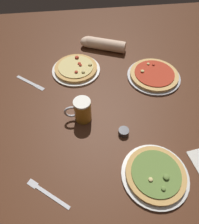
% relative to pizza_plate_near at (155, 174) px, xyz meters
% --- Properties ---
extents(ground_plane, '(2.40, 2.40, 0.03)m').
position_rel_pizza_plate_near_xyz_m(ground_plane, '(-0.19, 0.36, -0.03)').
color(ground_plane, '#4C2816').
extents(pizza_plate_near, '(0.29, 0.29, 0.05)m').
position_rel_pizza_plate_near_xyz_m(pizza_plate_near, '(0.00, 0.00, 0.00)').
color(pizza_plate_near, silver).
rests_on(pizza_plate_near, ground_plane).
extents(pizza_plate_far, '(0.33, 0.33, 0.05)m').
position_rel_pizza_plate_near_xyz_m(pizza_plate_far, '(0.18, 0.61, 0.00)').
color(pizza_plate_far, '#B2B2B7').
rests_on(pizza_plate_far, ground_plane).
extents(pizza_plate_side, '(0.31, 0.31, 0.05)m').
position_rel_pizza_plate_near_xyz_m(pizza_plate_side, '(-0.30, 0.73, 0.00)').
color(pizza_plate_side, silver).
rests_on(pizza_plate_side, ground_plane).
extents(beer_mug_dark, '(0.14, 0.09, 0.13)m').
position_rel_pizza_plate_near_xyz_m(beer_mug_dark, '(-0.28, 0.35, 0.05)').
color(beer_mug_dark, '#B27A23').
rests_on(beer_mug_dark, ground_plane).
extents(ramekin_sauce, '(0.05, 0.05, 0.03)m').
position_rel_pizza_plate_near_xyz_m(ramekin_sauce, '(-0.09, 0.23, -0.00)').
color(ramekin_sauce, '#333338').
rests_on(ramekin_sauce, ground_plane).
extents(fork_left, '(0.18, 0.14, 0.01)m').
position_rel_pizza_plate_near_xyz_m(fork_left, '(-0.46, -0.02, -0.01)').
color(fork_left, silver).
rests_on(fork_left, ground_plane).
extents(knife_right, '(0.18, 0.15, 0.01)m').
position_rel_pizza_plate_near_xyz_m(knife_right, '(-0.58, 0.65, -0.01)').
color(knife_right, silver).
rests_on(knife_right, ground_plane).
extents(diner_arm, '(0.32, 0.18, 0.08)m').
position_rel_pizza_plate_near_xyz_m(diner_arm, '(-0.11, 0.94, 0.02)').
color(diner_arm, beige).
rests_on(diner_arm, ground_plane).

